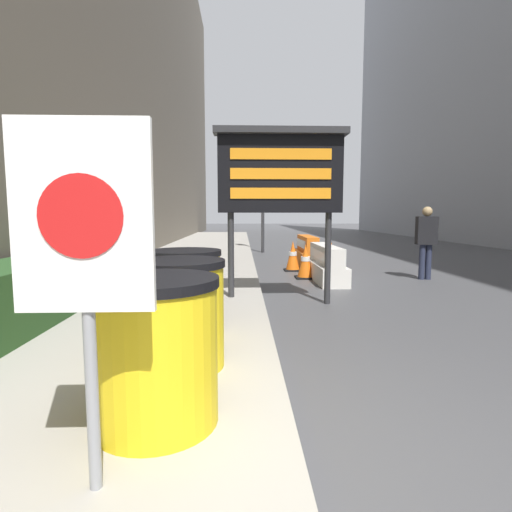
# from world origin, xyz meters

# --- Properties ---
(ground_plane) EXTENTS (120.00, 120.00, 0.00)m
(ground_plane) POSITION_xyz_m (0.00, 0.00, 0.00)
(ground_plane) COLOR #474749
(hedge_strip) EXTENTS (0.90, 4.91, 0.75)m
(hedge_strip) POSITION_xyz_m (-3.02, 2.87, 0.50)
(hedge_strip) COLOR #284C23
(hedge_strip) RESTS_ON sidewalk_left
(barrel_drum_foreground) EXTENTS (0.82, 0.82, 0.94)m
(barrel_drum_foreground) POSITION_xyz_m (-0.89, 0.47, 0.59)
(barrel_drum_foreground) COLOR yellow
(barrel_drum_foreground) RESTS_ON sidewalk_left
(barrel_drum_middle) EXTENTS (0.82, 0.82, 0.94)m
(barrel_drum_middle) POSITION_xyz_m (-0.89, 1.42, 0.59)
(barrel_drum_middle) COLOR yellow
(barrel_drum_middle) RESTS_ON sidewalk_left
(barrel_drum_back) EXTENTS (0.82, 0.82, 0.94)m
(barrel_drum_back) POSITION_xyz_m (-0.97, 2.36, 0.59)
(barrel_drum_back) COLOR yellow
(barrel_drum_back) RESTS_ON sidewalk_left
(warning_sign) EXTENTS (0.63, 0.08, 1.75)m
(warning_sign) POSITION_xyz_m (-1.05, -0.16, 1.33)
(warning_sign) COLOR gray
(warning_sign) RESTS_ON sidewalk_left
(message_board) EXTENTS (2.07, 0.36, 2.77)m
(message_board) POSITION_xyz_m (0.27, 4.34, 2.08)
(message_board) COLOR #28282B
(message_board) RESTS_ON ground_plane
(jersey_barrier_white) EXTENTS (0.56, 2.11, 0.77)m
(jersey_barrier_white) POSITION_xyz_m (1.50, 6.62, 0.34)
(jersey_barrier_white) COLOR silver
(jersey_barrier_white) RESTS_ON ground_plane
(jersey_barrier_orange_near) EXTENTS (0.55, 1.78, 0.84)m
(jersey_barrier_orange_near) POSITION_xyz_m (1.50, 9.10, 0.37)
(jersey_barrier_orange_near) COLOR orange
(jersey_barrier_orange_near) RESTS_ON ground_plane
(traffic_cone_near) EXTENTS (0.35, 0.35, 0.63)m
(traffic_cone_near) POSITION_xyz_m (2.58, 11.00, 0.31)
(traffic_cone_near) COLOR black
(traffic_cone_near) RESTS_ON ground_plane
(traffic_cone_mid) EXTENTS (0.43, 0.43, 0.77)m
(traffic_cone_mid) POSITION_xyz_m (0.97, 8.15, 0.38)
(traffic_cone_mid) COLOR black
(traffic_cone_mid) RESTS_ON ground_plane
(traffic_cone_far) EXTENTS (0.44, 0.44, 0.78)m
(traffic_cone_far) POSITION_xyz_m (1.09, 6.92, 0.38)
(traffic_cone_far) COLOR black
(traffic_cone_far) RESTS_ON ground_plane
(traffic_light_near_curb) EXTENTS (0.28, 0.44, 4.22)m
(traffic_light_near_curb) POSITION_xyz_m (0.45, 13.03, 3.05)
(traffic_light_near_curb) COLOR #2D2D30
(traffic_light_near_curb) RESTS_ON ground_plane
(pedestrian_worker) EXTENTS (0.46, 0.31, 1.62)m
(pedestrian_worker) POSITION_xyz_m (3.74, 6.68, 0.96)
(pedestrian_worker) COLOR #23283D
(pedestrian_worker) RESTS_ON ground_plane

